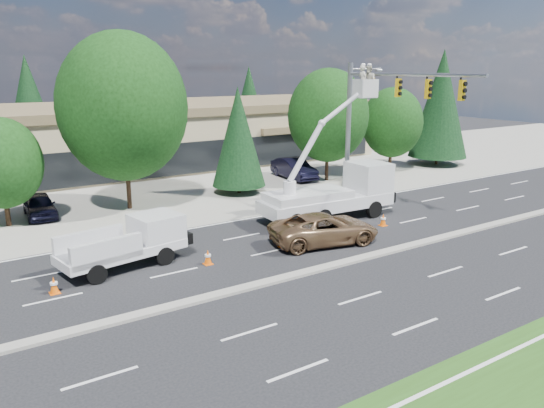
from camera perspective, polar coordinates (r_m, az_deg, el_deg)
ground at (r=23.39m, az=4.15°, el=-7.34°), size 140.00×140.00×0.00m
concrete_apron at (r=40.44m, az=-13.27°, el=1.68°), size 140.00×22.00×0.01m
road_median at (r=23.37m, az=4.15°, el=-7.21°), size 120.00×0.55×0.12m
strip_mall at (r=49.36m, az=-17.51°, el=6.98°), size 50.40×15.40×5.50m
tree_front_c at (r=32.77m, az=-27.12°, el=3.92°), size 4.41×4.41×6.13m
tree_front_d at (r=33.88m, az=-15.73°, el=10.02°), size 7.84×7.84×10.88m
tree_front_e at (r=37.32m, az=-3.65°, el=7.23°), size 3.79×3.79×7.46m
tree_front_f at (r=41.71m, az=6.05°, el=9.44°), size 6.27×6.27×8.69m
tree_front_g at (r=46.52m, az=12.80°, el=8.54°), size 5.14×5.14×7.13m
tree_front_h at (r=50.88m, az=17.69°, el=10.24°), size 5.23×5.23×10.32m
tree_back_b at (r=60.02m, az=-24.67°, el=9.98°), size 5.06×5.06×9.98m
tree_back_c at (r=63.72m, az=-11.95°, el=10.77°), size 4.67×4.67×9.20m
tree_back_d at (r=69.02m, az=-2.47°, el=11.19°), size 4.52×4.52×8.90m
signal_mast at (r=33.73m, az=10.77°, el=9.75°), size 2.76×10.16×9.00m
utility_pickup at (r=24.68m, az=-14.95°, el=-4.47°), size 5.82×2.93×2.13m
bucket_truck at (r=31.44m, az=7.10°, el=1.90°), size 8.32×3.06×8.92m
traffic_cone_a at (r=22.84m, az=-22.40°, el=-8.08°), size 0.40×0.40×0.70m
traffic_cone_b at (r=24.32m, az=-6.92°, el=-5.69°), size 0.40×0.40×0.70m
traffic_cone_c at (r=26.38m, az=1.15°, el=-3.96°), size 0.40×0.40×0.70m
traffic_cone_d at (r=30.58m, az=11.87°, el=-1.68°), size 0.40×0.40×0.70m
minivan at (r=26.96m, az=5.66°, el=-2.64°), size 6.02×3.72×1.56m
parked_car_west at (r=34.53m, az=-23.72°, el=-0.14°), size 1.92×4.23×1.41m
parked_car_east at (r=42.65m, az=2.39°, el=3.83°), size 2.20×5.13×1.65m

